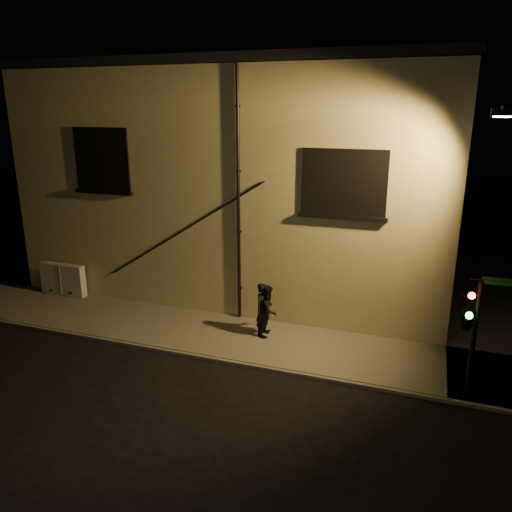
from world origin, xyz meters
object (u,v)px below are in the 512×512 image
at_px(utility_cabinet, 63,279).
at_px(pedestrian_a, 263,309).
at_px(pedestrian_b, 268,310).
at_px(traffic_signal, 468,317).

xyz_separation_m(utility_cabinet, pedestrian_a, (8.50, -0.80, 0.25)).
distance_m(utility_cabinet, pedestrian_b, 8.66).
relative_size(utility_cabinet, pedestrian_a, 1.09).
xyz_separation_m(utility_cabinet, pedestrian_b, (8.62, -0.73, 0.21)).
distance_m(pedestrian_b, traffic_signal, 6.11).
bearing_deg(traffic_signal, pedestrian_b, 163.13).
bearing_deg(pedestrian_b, utility_cabinet, 80.78).
distance_m(utility_cabinet, pedestrian_a, 8.54).
relative_size(pedestrian_b, traffic_signal, 0.52).
height_order(utility_cabinet, pedestrian_a, pedestrian_a).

